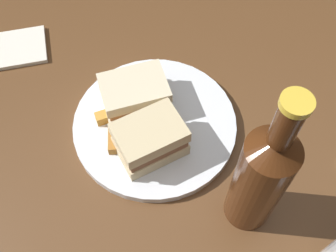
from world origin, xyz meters
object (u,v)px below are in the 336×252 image
object	(u,v)px
napkin	(16,48)
cider_bottle	(261,178)
plate	(155,125)
sandwich_half_left	(135,94)
sandwich_half_right	(150,139)

from	to	relation	value
napkin	cider_bottle	bearing A→B (deg)	-31.35
plate	napkin	size ratio (longest dim) A/B	2.46
plate	napkin	xyz separation A→B (m)	(-0.28, 0.14, -0.00)
cider_bottle	napkin	xyz separation A→B (m)	(-0.44, 0.27, -0.11)
sandwich_half_left	plate	bearing A→B (deg)	-42.85
sandwich_half_left	napkin	distance (m)	0.27
plate	sandwich_half_right	bearing A→B (deg)	-89.72
sandwich_half_right	napkin	distance (m)	0.34
sandwich_half_right	napkin	xyz separation A→B (m)	(-0.28, 0.19, -0.04)
sandwich_half_right	cider_bottle	bearing A→B (deg)	-26.34
sandwich_half_left	cider_bottle	bearing A→B (deg)	-40.05
sandwich_half_right	sandwich_half_left	bearing A→B (deg)	113.71
sandwich_half_right	cider_bottle	xyz separation A→B (m)	(0.15, -0.08, 0.07)
napkin	sandwich_half_right	bearing A→B (deg)	-33.88
plate	sandwich_half_right	xyz separation A→B (m)	(0.00, -0.05, 0.04)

